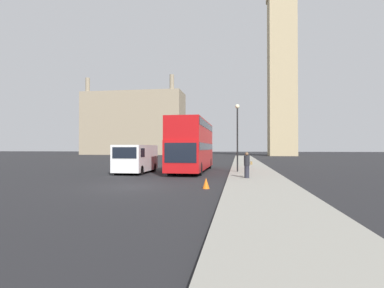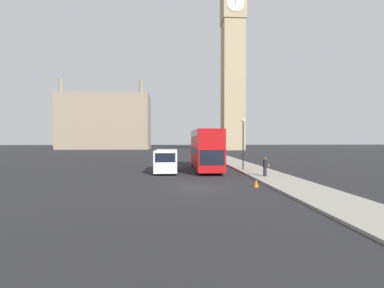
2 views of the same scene
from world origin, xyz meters
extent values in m
plane|color=black|center=(0.00, 0.00, 0.00)|extent=(300.00, 300.00, 0.00)
cube|color=gray|center=(6.84, 0.00, 0.07)|extent=(3.68, 120.00, 0.15)
cube|color=tan|center=(17.00, 65.30, 20.83)|extent=(6.82, 6.82, 41.66)
cube|color=tan|center=(17.00, 65.30, 46.15)|extent=(7.36, 7.36, 8.98)
cylinder|color=silver|center=(17.00, 61.56, 46.15)|extent=(5.59, 0.12, 5.59)
cube|color=gray|center=(-26.42, 73.90, 9.57)|extent=(30.80, 10.73, 19.14)
cylinder|color=gray|center=(-39.51, 69.34, 21.24)|extent=(1.29, 1.29, 4.21)
cylinder|color=gray|center=(-13.33, 69.34, 21.24)|extent=(1.29, 1.29, 4.21)
cube|color=#B71114|center=(1.71, 10.57, 1.44)|extent=(2.57, 11.03, 2.32)
cube|color=#B71114|center=(1.71, 10.57, 3.48)|extent=(2.57, 10.81, 1.77)
cube|color=black|center=(1.71, 10.57, 2.17)|extent=(2.61, 10.59, 0.55)
cube|color=black|center=(1.71, 10.57, 3.99)|extent=(2.61, 10.37, 0.55)
cube|color=black|center=(1.71, 5.05, 1.71)|extent=(2.26, 0.03, 1.39)
cylinder|color=black|center=(0.78, 6.71, 0.50)|extent=(0.72, 1.00, 1.00)
cylinder|color=black|center=(2.63, 6.71, 0.50)|extent=(0.72, 1.00, 1.00)
cylinder|color=black|center=(0.78, 14.43, 0.50)|extent=(0.72, 1.00, 1.00)
cylinder|color=black|center=(2.63, 14.43, 0.50)|extent=(0.72, 1.00, 1.00)
cube|color=white|center=(-2.56, 8.14, 1.24)|extent=(2.18, 5.15, 2.08)
cube|color=black|center=(-2.56, 5.55, 1.70)|extent=(1.85, 0.02, 0.83)
cube|color=black|center=(-2.56, 6.46, 1.70)|extent=(2.21, 0.93, 0.67)
cylinder|color=black|center=(-3.38, 6.39, 0.36)|extent=(0.55, 0.72, 0.72)
cylinder|color=black|center=(-1.75, 6.39, 0.36)|extent=(0.55, 0.72, 0.72)
cylinder|color=black|center=(-3.38, 9.89, 0.36)|extent=(0.55, 0.72, 0.72)
cylinder|color=black|center=(-1.75, 9.89, 0.36)|extent=(0.55, 0.72, 0.72)
cylinder|color=#23232D|center=(6.21, 3.96, 0.54)|extent=(0.31, 0.31, 0.79)
cylinder|color=black|center=(6.21, 3.96, 1.25)|extent=(0.36, 0.36, 0.62)
sphere|color=brown|center=(6.21, 3.96, 1.67)|extent=(0.21, 0.21, 0.21)
cube|color=olive|center=(6.49, 3.96, 1.10)|extent=(0.12, 0.24, 0.20)
cylinder|color=black|center=(5.61, 9.09, 2.69)|extent=(0.12, 0.12, 5.08)
sphere|color=beige|center=(5.61, 9.09, 5.41)|extent=(0.36, 0.36, 0.36)
cone|color=orange|center=(4.07, -0.29, 0.28)|extent=(0.36, 0.36, 0.55)
camera|label=1|loc=(5.67, -15.31, 2.05)|focal=28.00mm
camera|label=2|loc=(-1.57, -18.00, 3.34)|focal=24.00mm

